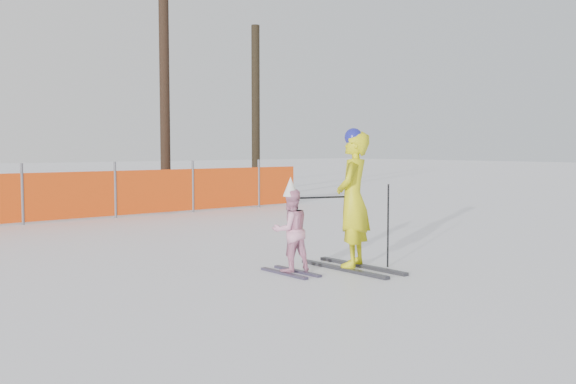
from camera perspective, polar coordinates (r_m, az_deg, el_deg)
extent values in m
plane|color=white|center=(7.95, 2.32, -7.40)|extent=(120.00, 120.00, 0.00)
cube|color=black|center=(8.26, 4.93, -6.84)|extent=(0.09, 1.50, 0.04)
cube|color=black|center=(8.50, 6.57, -6.55)|extent=(0.09, 1.50, 0.04)
imported|color=yellow|center=(8.26, 5.80, -0.64)|extent=(0.75, 0.68, 1.73)
sphere|color=navy|center=(8.23, 5.84, 4.89)|extent=(0.23, 0.23, 0.23)
cube|color=black|center=(7.98, -0.38, -7.24)|extent=(0.09, 0.85, 0.03)
cube|color=black|center=(8.12, 0.83, -7.05)|extent=(0.09, 0.85, 0.03)
imported|color=#EC9ABE|center=(7.97, 0.23, -3.43)|extent=(0.55, 0.46, 1.02)
cone|color=white|center=(7.91, 0.23, 0.49)|extent=(0.19, 0.19, 0.24)
cylinder|color=black|center=(8.49, 8.88, -2.98)|extent=(0.02, 0.02, 1.09)
cylinder|color=black|center=(8.08, 3.07, -0.48)|extent=(0.58, 0.23, 0.02)
cylinder|color=#595960|center=(14.04, -22.55, -0.17)|extent=(0.06, 0.06, 1.25)
cylinder|color=#595960|center=(14.75, -15.11, 0.18)|extent=(0.06, 0.06, 1.25)
cylinder|color=#595960|center=(15.69, -8.46, 0.50)|extent=(0.06, 0.06, 1.25)
cylinder|color=#595960|center=(16.81, -2.62, 0.77)|extent=(0.06, 0.06, 1.25)
cylinder|color=black|center=(18.12, -10.92, 9.61)|extent=(0.27, 0.27, 6.73)
cylinder|color=black|center=(19.79, -2.89, 7.08)|extent=(0.25, 0.25, 5.27)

